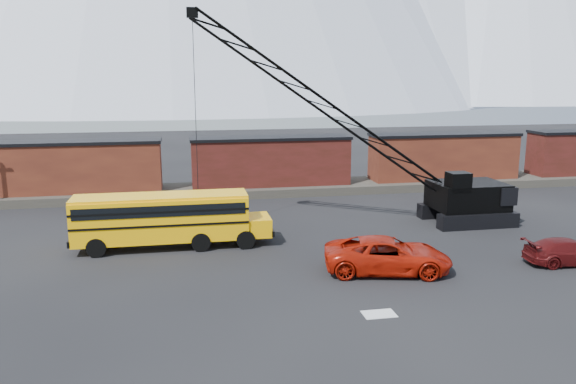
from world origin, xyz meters
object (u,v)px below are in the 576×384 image
Objects in this scene: maroon_suv at (569,252)px; crawler_crane at (344,118)px; school_bus at (168,218)px; red_pickup at (388,255)px.

maroon_suv is 0.22× the size of crawler_crane.
red_pickup is (11.22, -6.47, -0.89)m from school_bus.
crawler_crane is at bearing 11.64° from red_pickup.
maroon_suv is 15.33m from crawler_crane.
school_bus reaches higher than maroon_suv.
maroon_suv is at bearing -18.48° from school_bus.
school_bus is at bearing 76.04° from maroon_suv.
crawler_crane is (11.38, 2.58, 5.47)m from school_bus.
school_bus is 0.54× the size of crawler_crane.
red_pickup reaches higher than maroon_suv.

